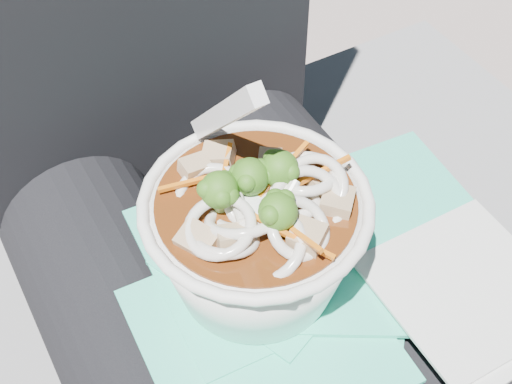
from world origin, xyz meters
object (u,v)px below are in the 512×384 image
person_body (226,259)px  udon_bowl (257,231)px  lap (277,350)px  stone_ledge (213,375)px  plastic_bag (296,287)px

person_body → udon_bowl: bearing=-97.4°
lap → udon_bowl: size_ratio=2.41×
person_body → udon_bowl: size_ratio=5.03×
person_body → udon_bowl: 0.15m
person_body → udon_bowl: (-0.01, -0.07, 0.13)m
lap → stone_ledge: bearing=90.0°
plastic_bag → udon_bowl: bearing=144.9°
stone_ledge → plastic_bag: 0.42m
plastic_bag → udon_bowl: 0.07m
plastic_bag → person_body: bearing=99.7°
stone_ledge → person_body: (0.00, -0.06, 0.33)m
stone_ledge → lap: 0.34m
stone_ledge → lap: size_ratio=2.08×
stone_ledge → person_body: person_body is taller
udon_bowl → lap: bearing=-62.4°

